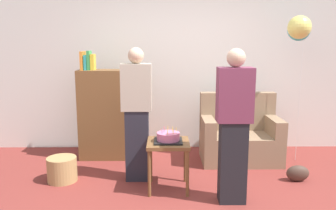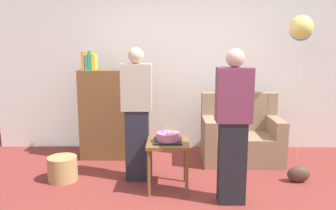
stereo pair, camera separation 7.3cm
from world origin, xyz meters
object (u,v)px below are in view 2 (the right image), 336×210
object	(u,v)px
couch	(241,137)
side_table	(168,149)
handbag	(298,174)
balloon_bunch	(301,28)
person_blowing_candles	(137,114)
person_holding_cake	(233,126)
birthday_cake	(168,137)
wicker_basket	(63,169)
bookshelf	(108,113)

from	to	relation	value
couch	side_table	world-z (taller)	couch
handbag	balloon_bunch	xyz separation A→B (m)	(0.21, 0.80, 1.77)
couch	balloon_bunch	xyz separation A→B (m)	(0.76, -0.00, 1.53)
couch	side_table	xyz separation A→B (m)	(-1.04, -1.01, 0.15)
person_blowing_candles	person_holding_cake	xyz separation A→B (m)	(1.05, -0.63, 0.00)
person_blowing_candles	balloon_bunch	size ratio (longest dim) A/B	0.80
side_table	birthday_cake	size ratio (longest dim) A/B	1.78
person_blowing_candles	side_table	bearing A→B (deg)	-28.69
side_table	person_holding_cake	xyz separation A→B (m)	(0.68, -0.33, 0.35)
person_holding_cake	balloon_bunch	world-z (taller)	balloon_bunch
side_table	wicker_basket	xyz separation A→B (m)	(-1.30, 0.24, -0.34)
wicker_basket	handbag	size ratio (longest dim) A/B	1.29
side_table	balloon_bunch	xyz separation A→B (m)	(1.80, 1.01, 1.39)
birthday_cake	wicker_basket	bearing A→B (deg)	169.45
side_table	handbag	distance (m)	1.66
person_blowing_candles	balloon_bunch	xyz separation A→B (m)	(2.18, 0.71, 1.04)
wicker_basket	handbag	xyz separation A→B (m)	(2.90, -0.03, -0.05)
person_holding_cake	bookshelf	bearing A→B (deg)	-32.26
couch	balloon_bunch	distance (m)	1.71
couch	person_holding_cake	xyz separation A→B (m)	(-0.36, -1.34, 0.49)
couch	wicker_basket	distance (m)	2.47
bookshelf	balloon_bunch	bearing A→B (deg)	-2.88
birthday_cake	balloon_bunch	size ratio (longest dim) A/B	0.16
birthday_cake	person_holding_cake	bearing A→B (deg)	-26.08
person_holding_cake	balloon_bunch	size ratio (longest dim) A/B	0.80
person_blowing_candles	bookshelf	bearing A→B (deg)	130.06
couch	bookshelf	distance (m)	1.95
person_holding_cake	handbag	bearing A→B (deg)	-138.51
bookshelf	person_holding_cake	world-z (taller)	person_holding_cake
bookshelf	handbag	world-z (taller)	bookshelf
birthday_cake	bookshelf	bearing A→B (deg)	127.72
bookshelf	person_blowing_candles	xyz separation A→B (m)	(0.50, -0.85, 0.17)
couch	person_holding_cake	distance (m)	1.47
couch	person_holding_cake	size ratio (longest dim) A/B	0.67
person_holding_cake	birthday_cake	bearing A→B (deg)	-14.98
couch	wicker_basket	xyz separation A→B (m)	(-2.34, -0.77, -0.19)
couch	handbag	world-z (taller)	couch
person_holding_cake	handbag	xyz separation A→B (m)	(0.92, 0.54, -0.73)
wicker_basket	handbag	bearing A→B (deg)	-0.67
birthday_cake	balloon_bunch	xyz separation A→B (m)	(1.80, 1.01, 1.25)
person_holding_cake	wicker_basket	bearing A→B (deg)	-5.06
handbag	balloon_bunch	distance (m)	1.96
birthday_cake	person_holding_cake	size ratio (longest dim) A/B	0.20
couch	bookshelf	world-z (taller)	bookshelf
bookshelf	balloon_bunch	distance (m)	2.95
balloon_bunch	side_table	bearing A→B (deg)	-150.84
person_holding_cake	side_table	bearing A→B (deg)	-14.98
person_blowing_candles	wicker_basket	xyz separation A→B (m)	(-0.93, -0.05, -0.68)
side_table	handbag	size ratio (longest dim) A/B	2.04
birthday_cake	person_holding_cake	distance (m)	0.78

